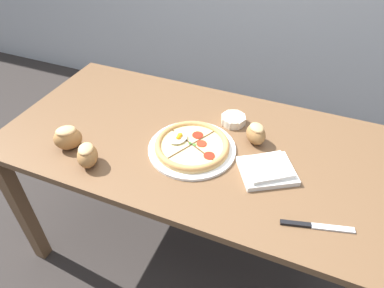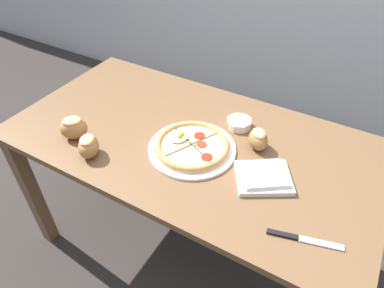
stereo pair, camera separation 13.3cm
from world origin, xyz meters
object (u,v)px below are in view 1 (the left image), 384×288
(bread_piece_mid, at_px, (68,137))
(knife_main, at_px, (316,226))
(pizza, at_px, (192,146))
(bread_piece_far, at_px, (256,133))
(dining_table, at_px, (188,156))
(ramekin_bowl, at_px, (233,120))
(bread_piece_near, at_px, (87,155))
(napkin_folded, at_px, (267,170))

(bread_piece_mid, distance_m, knife_main, 0.96)
(bread_piece_mid, bearing_deg, pizza, 20.80)
(bread_piece_mid, xyz_separation_m, knife_main, (0.96, -0.02, -0.05))
(bread_piece_far, bearing_deg, bread_piece_mid, -155.00)
(pizza, relative_size, knife_main, 1.54)
(dining_table, distance_m, knife_main, 0.61)
(bread_piece_mid, xyz_separation_m, bread_piece_far, (0.67, 0.31, -0.01))
(ramekin_bowl, xyz_separation_m, bread_piece_far, (0.12, -0.09, 0.03))
(bread_piece_near, bearing_deg, dining_table, 45.33)
(knife_main, bearing_deg, dining_table, 140.70)
(bread_piece_near, relative_size, bread_piece_far, 1.05)
(napkin_folded, bearing_deg, bread_piece_near, -161.50)
(bread_piece_near, xyz_separation_m, bread_piece_mid, (-0.13, 0.05, 0.00))
(dining_table, height_order, bread_piece_near, bread_piece_near)
(bread_piece_mid, height_order, bread_piece_far, bread_piece_mid)
(dining_table, relative_size, napkin_folded, 6.11)
(ramekin_bowl, bearing_deg, dining_table, -130.30)
(napkin_folded, bearing_deg, ramekin_bowl, 130.01)
(pizza, xyz_separation_m, knife_main, (0.50, -0.19, -0.01))
(napkin_folded, distance_m, bread_piece_far, 0.18)
(napkin_folded, xyz_separation_m, knife_main, (0.20, -0.18, -0.01))
(ramekin_bowl, distance_m, bread_piece_far, 0.15)
(dining_table, relative_size, bread_piece_near, 12.39)
(bread_piece_near, relative_size, knife_main, 0.55)
(pizza, relative_size, bread_piece_mid, 2.56)
(ramekin_bowl, height_order, bread_piece_far, bread_piece_far)
(ramekin_bowl, relative_size, bread_piece_near, 0.89)
(bread_piece_mid, distance_m, bread_piece_far, 0.74)
(ramekin_bowl, relative_size, bread_piece_far, 0.93)
(napkin_folded, relative_size, bread_piece_near, 2.03)
(pizza, relative_size, ramekin_bowl, 3.16)
(pizza, distance_m, bread_piece_far, 0.26)
(ramekin_bowl, height_order, bread_piece_mid, bread_piece_mid)
(napkin_folded, xyz_separation_m, bread_piece_mid, (-0.76, -0.16, 0.03))
(napkin_folded, height_order, bread_piece_mid, bread_piece_mid)
(bread_piece_near, xyz_separation_m, knife_main, (0.83, 0.03, -0.04))
(ramekin_bowl, distance_m, knife_main, 0.58)
(bread_piece_far, bearing_deg, knife_main, -49.51)
(bread_piece_near, bearing_deg, bread_piece_far, 33.87)
(pizza, height_order, ramekin_bowl, pizza)
(dining_table, relative_size, knife_main, 6.75)
(napkin_folded, height_order, bread_piece_near, bread_piece_near)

